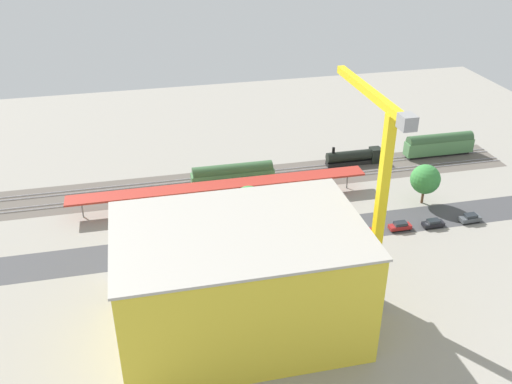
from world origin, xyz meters
TOP-DOWN VIEW (x-y plane):
  - ground_plane at (0.00, 0.00)m, footprint 192.16×192.16m
  - rail_bed at (0.00, -22.72)m, footprint 120.17×14.18m
  - street_asphalt at (0.00, 2.11)m, footprint 120.15×9.67m
  - track_rails at (0.00, -22.72)m, footprint 120.10×7.74m
  - platform_canopy_near at (11.69, -14.03)m, footprint 64.51×4.68m
  - locomotive at (-24.34, -25.48)m, footprint 15.19×2.75m
  - passenger_coach at (-46.49, -25.48)m, footprint 18.00×3.17m
  - freight_coach_far at (7.89, -19.96)m, footprint 18.88×3.17m
  - parked_car_0 at (-36.56, 5.68)m, footprint 4.44×1.99m
  - parked_car_1 at (-28.24, 5.74)m, footprint 4.40×1.78m
  - parked_car_2 at (-21.25, 5.21)m, footprint 4.52×1.76m
  - parked_car_3 at (-12.91, 5.51)m, footprint 4.69×1.99m
  - parked_car_4 at (-6.40, 5.60)m, footprint 4.19×1.91m
  - parked_car_5 at (2.10, 4.99)m, footprint 4.06×1.84m
  - construction_building at (15.61, 25.91)m, footprint 35.51×23.11m
  - construction_roof_slab at (15.61, 25.91)m, footprint 36.11×23.71m
  - tower_crane at (-6.35, 22.82)m, footprint 3.60×25.90m
  - box_truck_0 at (30.84, 8.24)m, footprint 8.45×2.64m
  - box_truck_1 at (11.20, 9.16)m, footprint 10.23×2.65m
  - box_truck_2 at (24.18, 10.23)m, footprint 8.49×2.84m
  - street_tree_0 at (7.95, -2.82)m, footprint 6.40×6.40m
  - street_tree_1 at (15.81, -2.68)m, footprint 5.26×5.26m
  - street_tree_2 at (-30.77, -3.79)m, footprint 6.35×6.35m
  - traffic_light at (19.72, 6.46)m, footprint 0.50×0.36m

SIDE VIEW (x-z plane):
  - ground_plane at x=0.00m, z-range 0.00..0.00m
  - rail_bed at x=0.00m, z-range 0.00..0.01m
  - street_asphalt at x=0.00m, z-range 0.00..0.01m
  - track_rails at x=0.00m, z-range 0.12..0.24m
  - parked_car_1 at x=-28.24m, z-range -0.09..1.55m
  - parked_car_5 at x=2.10m, z-range -0.08..1.55m
  - parked_car_4 at x=-6.40m, z-range -0.08..1.56m
  - parked_car_2 at x=-21.25m, z-range -0.10..1.63m
  - parked_car_3 at x=-12.91m, z-range -0.10..1.64m
  - parked_car_0 at x=-36.56m, z-range -0.10..1.68m
  - box_truck_1 at x=11.20m, z-range -0.03..3.21m
  - box_truck_2 at x=24.18m, z-range -0.04..3.30m
  - locomotive at x=-24.34m, z-range -0.70..4.23m
  - box_truck_0 at x=30.84m, z-range -0.04..3.62m
  - passenger_coach at x=-46.49m, z-range 0.13..5.96m
  - freight_coach_far at x=7.89m, z-range 0.14..6.03m
  - traffic_light at x=19.72m, z-range 1.03..7.11m
  - platform_canopy_near at x=11.69m, z-range 1.92..6.25m
  - street_tree_1 at x=15.81m, z-range 1.11..8.62m
  - street_tree_0 at x=7.95m, z-range 1.25..10.16m
  - street_tree_2 at x=-30.77m, z-range 1.28..10.22m
  - construction_building at x=15.61m, z-range 0.00..17.90m
  - construction_roof_slab at x=15.61m, z-range 17.90..18.30m
  - tower_crane at x=-6.35m, z-range 3.16..37.81m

